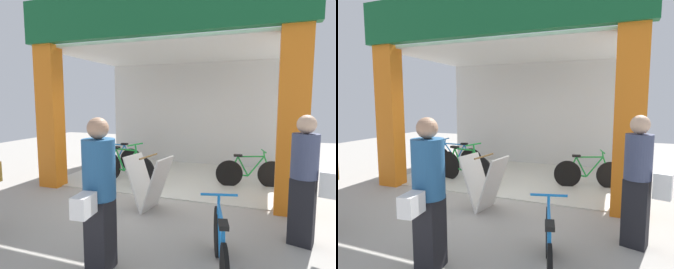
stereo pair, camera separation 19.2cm
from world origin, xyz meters
TOP-DOWN VIEW (x-y plane):
  - ground_plane at (0.00, 0.00)m, footprint 18.65×18.65m
  - shop_facade at (0.00, 1.61)m, footprint 5.53×3.59m
  - bicycle_inside_0 at (-1.85, 1.74)m, footprint 1.54×0.42m
  - bicycle_inside_1 at (1.72, 1.32)m, footprint 1.45×0.46m
  - bicycle_inside_2 at (-0.99, 0.69)m, footprint 1.65×0.59m
  - bicycle_parked_0 at (1.62, -2.15)m, footprint 0.47×1.49m
  - sandwich_board_sign at (0.15, -0.61)m, footprint 0.78×0.65m
  - pedestrian_0 at (0.36, -2.45)m, footprint 0.38×0.65m
  - pedestrian_1 at (2.52, -1.06)m, footprint 0.60×0.41m

SIDE VIEW (x-z plane):
  - ground_plane at x=0.00m, z-range 0.00..0.00m
  - bicycle_inside_1 at x=1.72m, z-range -0.08..0.74m
  - bicycle_parked_0 at x=1.62m, z-range -0.08..0.75m
  - bicycle_inside_0 at x=-1.85m, z-range -0.09..0.77m
  - bicycle_inside_2 at x=-0.99m, z-range -0.09..0.85m
  - sandwich_board_sign at x=0.15m, z-range 0.00..0.95m
  - pedestrian_1 at x=2.52m, z-range 0.03..1.73m
  - pedestrian_0 at x=0.36m, z-range 0.03..1.74m
  - shop_facade at x=0.00m, z-range 0.11..4.01m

